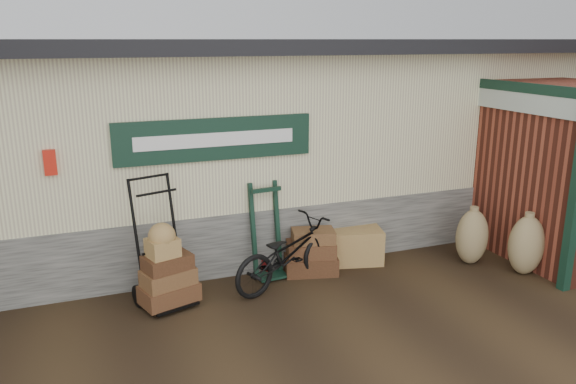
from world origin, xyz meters
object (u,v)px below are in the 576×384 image
(porter_trolley, at_px, (160,241))
(green_barrow, at_px, (267,230))
(wicker_hamper, at_px, (354,245))
(suitcase_stack, at_px, (311,251))
(bicycle, at_px, (288,250))

(porter_trolley, height_order, green_barrow, porter_trolley)
(green_barrow, distance_m, wicker_hamper, 1.42)
(green_barrow, height_order, suitcase_stack, green_barrow)
(suitcase_stack, bearing_deg, green_barrow, 167.01)
(wicker_hamper, bearing_deg, bicycle, -160.84)
(green_barrow, xyz_separation_m, suitcase_stack, (0.60, -0.14, -0.34))
(porter_trolley, distance_m, green_barrow, 1.53)
(porter_trolley, xyz_separation_m, green_barrow, (1.49, 0.31, -0.15))
(green_barrow, distance_m, suitcase_stack, 0.71)
(porter_trolley, bearing_deg, green_barrow, -5.40)
(green_barrow, height_order, wicker_hamper, green_barrow)
(porter_trolley, xyz_separation_m, suitcase_stack, (2.10, 0.17, -0.49))
(suitcase_stack, relative_size, bicycle, 0.42)
(green_barrow, bearing_deg, wicker_hamper, -5.82)
(porter_trolley, height_order, suitcase_stack, porter_trolley)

